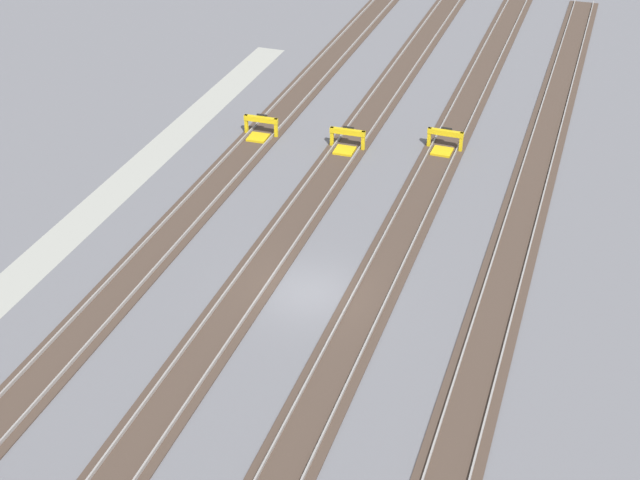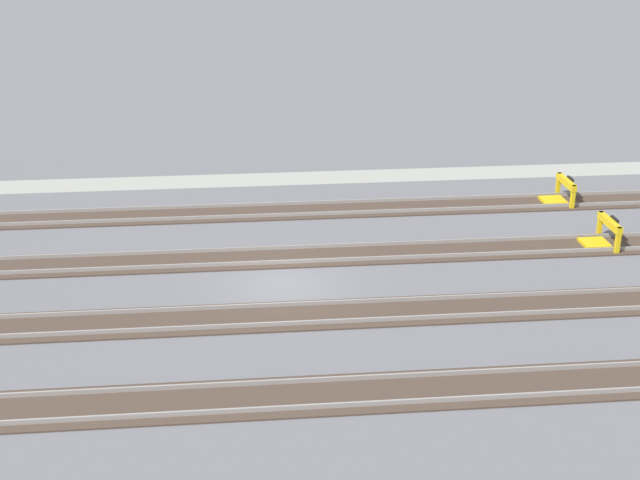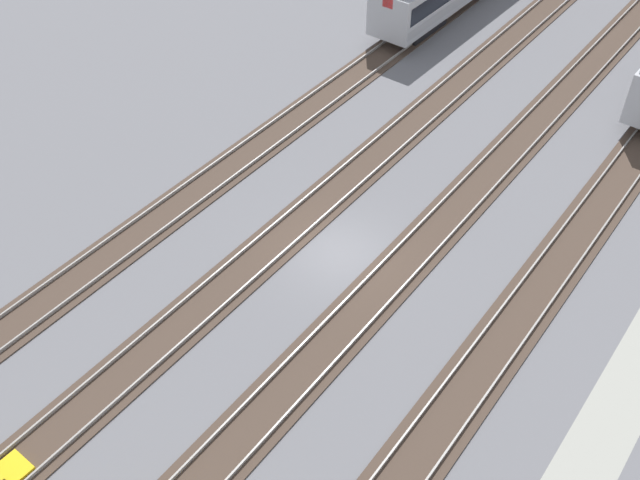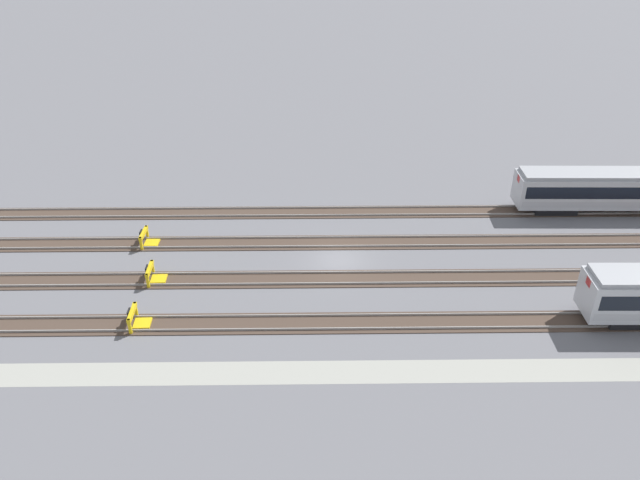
% 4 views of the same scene
% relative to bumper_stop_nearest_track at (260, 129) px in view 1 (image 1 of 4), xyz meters
% --- Properties ---
extents(ground_plane, '(400.00, 400.00, 0.00)m').
position_rel_bumper_stop_nearest_track_xyz_m(ground_plane, '(13.43, 7.70, -0.51)').
color(ground_plane, slate).
extents(service_walkway, '(54.00, 2.00, 0.01)m').
position_rel_bumper_stop_nearest_track_xyz_m(service_walkway, '(13.43, -4.63, -0.51)').
color(service_walkway, '#9E9E93').
rests_on(service_walkway, ground).
extents(rail_track_nearest, '(90.00, 2.23, 0.21)m').
position_rel_bumper_stop_nearest_track_xyz_m(rail_track_nearest, '(13.43, -0.01, -0.47)').
color(rail_track_nearest, '#47382D').
rests_on(rail_track_nearest, ground).
extents(rail_track_near_inner, '(90.00, 2.24, 0.21)m').
position_rel_bumper_stop_nearest_track_xyz_m(rail_track_near_inner, '(13.43, 5.13, -0.47)').
color(rail_track_near_inner, '#47382D').
rests_on(rail_track_near_inner, ground).
extents(rail_track_middle, '(90.00, 2.24, 0.21)m').
position_rel_bumper_stop_nearest_track_xyz_m(rail_track_middle, '(13.43, 10.27, -0.47)').
color(rail_track_middle, '#47382D').
rests_on(rail_track_middle, ground).
extents(rail_track_far_inner, '(90.00, 2.23, 0.21)m').
position_rel_bumper_stop_nearest_track_xyz_m(rail_track_far_inner, '(13.43, 15.41, -0.47)').
color(rail_track_far_inner, '#47382D').
rests_on(rail_track_far_inner, ground).
extents(bumper_stop_nearest_track, '(1.36, 2.01, 1.22)m').
position_rel_bumper_stop_nearest_track_xyz_m(bumper_stop_nearest_track, '(0.00, 0.00, 0.00)').
color(bumper_stop_nearest_track, gold).
rests_on(bumper_stop_nearest_track, ground).
extents(bumper_stop_near_inner_track, '(1.36, 2.01, 1.22)m').
position_rel_bumper_stop_nearest_track_xyz_m(bumper_stop_near_inner_track, '(-0.01, 5.14, 0.00)').
color(bumper_stop_near_inner_track, gold).
rests_on(bumper_stop_near_inner_track, ground).
extents(bumper_stop_middle_track, '(1.36, 2.01, 1.22)m').
position_rel_bumper_stop_nearest_track_xyz_m(bumper_stop_middle_track, '(-1.62, 10.26, 0.00)').
color(bumper_stop_middle_track, gold).
rests_on(bumper_stop_middle_track, ground).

